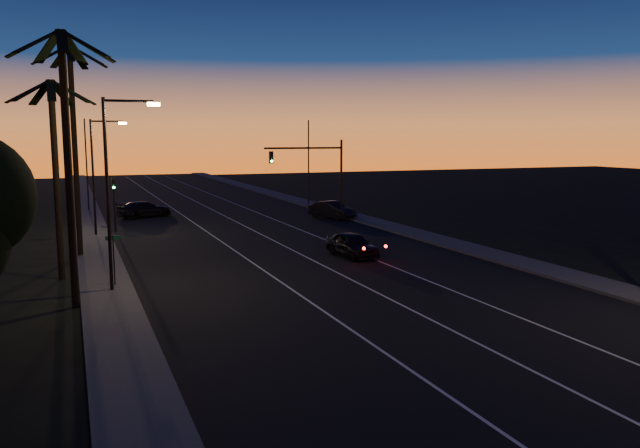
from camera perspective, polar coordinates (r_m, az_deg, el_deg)
name	(u,v)px	position (r m, az deg, el deg)	size (l,w,h in m)	color
road	(273,244)	(42.49, -4.36, -1.85)	(20.00, 170.00, 0.01)	black
sidewalk_left	(98,255)	(40.60, -19.63, -2.65)	(2.40, 170.00, 0.16)	#323230
sidewalk_right	(416,234)	(47.02, 8.76, -0.88)	(2.40, 170.00, 0.16)	#323230
lane_stripe_left	(229,247)	(41.70, -8.30, -2.08)	(0.12, 160.00, 0.01)	silver
lane_stripe_mid	(280,244)	(42.64, -3.72, -1.79)	(0.12, 160.00, 0.01)	silver
lane_stripe_right	(327,240)	(43.84, 0.63, -1.51)	(0.12, 160.00, 0.01)	silver
palm_near	(67,141)	(27.95, -22.15, 7.07)	(4.25, 4.16, 11.53)	black
palm_mid	(55,157)	(33.97, -23.08, 5.69)	(4.25, 4.16, 10.03)	black
palm_far	(74,130)	(39.95, -21.58, 7.96)	(4.25, 4.16, 12.53)	black
streetlight_left_near	(114,179)	(30.07, -18.34, 3.93)	(2.55, 0.26, 9.00)	black
streetlight_left_far	(97,167)	(48.03, -19.70, 4.91)	(2.55, 0.26, 8.50)	black
street_sign	(114,254)	(31.49, -18.35, -2.64)	(0.70, 0.06, 2.60)	black
signal_mast	(316,166)	(53.74, -0.35, 5.35)	(7.10, 0.41, 7.00)	black
signal_post	(114,194)	(50.21, -18.32, 2.60)	(0.28, 0.37, 4.20)	black
far_pole_left	(87,165)	(65.02, -20.56, 5.05)	(0.14, 0.14, 9.00)	black
far_pole_right	(309,163)	(66.33, -1.06, 5.60)	(0.14, 0.14, 9.00)	black
lead_car	(352,245)	(37.93, 2.96, -1.88)	(2.14, 4.96, 1.47)	black
right_car	(332,210)	(55.57, 1.11, 1.29)	(3.35, 4.91, 1.53)	black
cross_car	(144,209)	(58.63, -15.76, 1.31)	(5.43, 3.91, 1.46)	black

